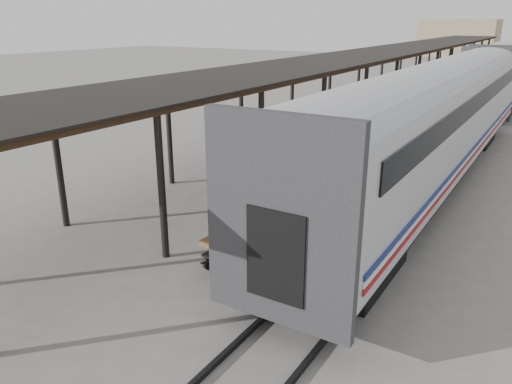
{
  "coord_description": "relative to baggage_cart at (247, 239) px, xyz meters",
  "views": [
    {
      "loc": [
        7.19,
        -11.13,
        6.13
      ],
      "look_at": [
        0.5,
        -0.32,
        1.7
      ],
      "focal_mm": 35.0,
      "sensor_mm": 36.0,
      "label": 1
    }
  ],
  "objects": [
    {
      "name": "porter",
      "position": [
        0.25,
        -0.65,
        1.14
      ],
      "size": [
        0.65,
        0.79,
        1.87
      ],
      "primitive_type": "imported",
      "rotation": [
        0.0,
        0.0,
        1.23
      ],
      "color": "navy",
      "rests_on": "baggage_cart"
    },
    {
      "name": "luggage_tug",
      "position": [
        -3.12,
        20.08,
        -0.03
      ],
      "size": [
        1.29,
        1.71,
        1.35
      ],
      "rotation": [
        0.0,
        0.0,
        -0.26
      ],
      "color": "maroon",
      "rests_on": "ground"
    },
    {
      "name": "suitcase_stack",
      "position": [
        -0.09,
        0.38,
        0.4
      ],
      "size": [
        1.33,
        1.15,
        0.57
      ],
      "rotation": [
        0.0,
        0.0,
        -0.08
      ],
      "color": "#373739",
      "rests_on": "baggage_cart"
    },
    {
      "name": "pedestrian",
      "position": [
        -4.34,
        19.06,
        0.17
      ],
      "size": [
        1.04,
        0.74,
        1.64
      ],
      "primitive_type": "imported",
      "rotation": [
        0.0,
        0.0,
        3.53
      ],
      "color": "black",
      "rests_on": "ground"
    },
    {
      "name": "building_left",
      "position": [
        -10.67,
        83.06,
        2.35
      ],
      "size": [
        12.0,
        8.0,
        6.0
      ],
      "primitive_type": "cube",
      "color": "tan",
      "rests_on": "ground"
    },
    {
      "name": "canopy",
      "position": [
        -4.07,
        25.06,
        3.36
      ],
      "size": [
        4.9,
        64.3,
        4.15
      ],
      "color": "#422B19",
      "rests_on": "ground"
    },
    {
      "name": "baggage_cart",
      "position": [
        0.0,
        0.0,
        0.0
      ],
      "size": [
        1.43,
        2.49,
        0.86
      ],
      "rotation": [
        0.0,
        0.0,
        -0.08
      ],
      "color": "olive",
      "rests_on": "ground"
    },
    {
      "name": "rails",
      "position": [
        2.53,
        35.06,
        -0.59
      ],
      "size": [
        1.54,
        150.0,
        0.12
      ],
      "color": "black",
      "rests_on": "ground"
    },
    {
      "name": "ground",
      "position": [
        -0.67,
        1.06,
        -0.65
      ],
      "size": [
        160.0,
        160.0,
        0.0
      ],
      "primitive_type": "plane",
      "color": "slate",
      "rests_on": "ground"
    }
  ]
}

